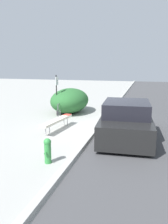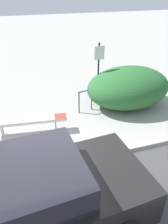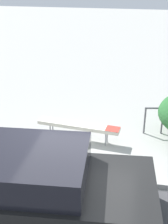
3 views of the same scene
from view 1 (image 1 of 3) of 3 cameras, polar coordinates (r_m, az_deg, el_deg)
name	(u,v)px [view 1 (image 1 of 3)]	position (r m, az deg, el deg)	size (l,w,h in m)	color
ground_plane	(96,131)	(9.70, 3.08, -4.88)	(60.00, 60.00, 0.00)	#9E9E99
curb	(96,129)	(9.68, 3.09, -4.51)	(60.00, 0.20, 0.13)	#A8A8A3
bench	(57,120)	(9.73, -7.01, -2.18)	(2.31, 0.61, 0.51)	#99999E
bike_rack	(59,109)	(11.82, -6.55, 0.71)	(0.55, 0.14, 0.83)	#515156
sign_post	(57,91)	(12.36, -7.15, 5.34)	(0.36, 0.08, 2.30)	black
fire_hydrant	(48,150)	(6.59, -9.47, -9.75)	(0.36, 0.22, 0.77)	#338C3F
shrub_hedge	(70,100)	(13.25, -3.72, 3.03)	(3.08, 2.18, 1.46)	#28602D
parked_car_near	(126,121)	(8.83, 10.93, -2.32)	(4.27, 2.17, 1.48)	black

